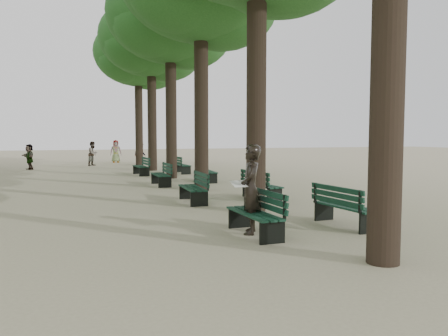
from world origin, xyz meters
name	(u,v)px	position (x,y,z in m)	size (l,w,h in m)	color
ground	(247,242)	(0.00, 0.00, 0.00)	(120.00, 120.00, 0.00)	tan
tree_central_3	(170,16)	(1.50, 13.00, 7.65)	(6.00, 6.00, 9.95)	#33261C
tree_central_4	(151,38)	(1.50, 18.00, 7.65)	(6.00, 6.00, 9.95)	#33261C
tree_central_5	(138,54)	(1.50, 23.00, 7.65)	(6.00, 6.00, 9.95)	#33261C
bench_left_0	(255,222)	(0.37, 0.50, 0.27)	(0.61, 1.81, 0.92)	black
bench_left_1	(193,194)	(0.37, 5.16, 0.27)	(0.64, 1.82, 0.92)	black
bench_left_2	(161,179)	(0.37, 10.01, 0.27)	(0.58, 1.80, 0.92)	black
bench_left_3	(141,170)	(0.37, 15.16, 0.27)	(0.67, 1.83, 0.92)	black
bench_right_0	(345,214)	(2.63, 0.61, 0.27)	(0.68, 1.83, 0.92)	black
bench_right_1	(262,191)	(2.63, 5.10, 0.27)	(0.76, 1.85, 0.92)	black
bench_right_2	(207,176)	(2.63, 10.85, 0.27)	(0.72, 1.84, 0.92)	black
bench_right_3	(182,168)	(2.63, 15.48, 0.27)	(0.64, 1.82, 0.92)	black
man_with_map	(251,189)	(0.35, 0.67, 0.93)	(0.76, 0.83, 1.85)	black
pedestrian_e	(29,157)	(-5.39, 21.18, 0.77)	(1.43, 0.31, 1.54)	#262628
pedestrian_d	(116,151)	(0.26, 26.59, 0.86)	(0.84, 0.34, 1.72)	#262628
pedestrian_c	(203,150)	(6.43, 24.04, 0.95)	(1.12, 0.38, 1.90)	#262628
pedestrian_a	(93,154)	(-1.57, 23.52, 0.83)	(0.80, 0.33, 1.65)	#262628
pedestrian_b	(140,152)	(1.87, 25.21, 0.81)	(1.05, 0.32, 1.62)	#262628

